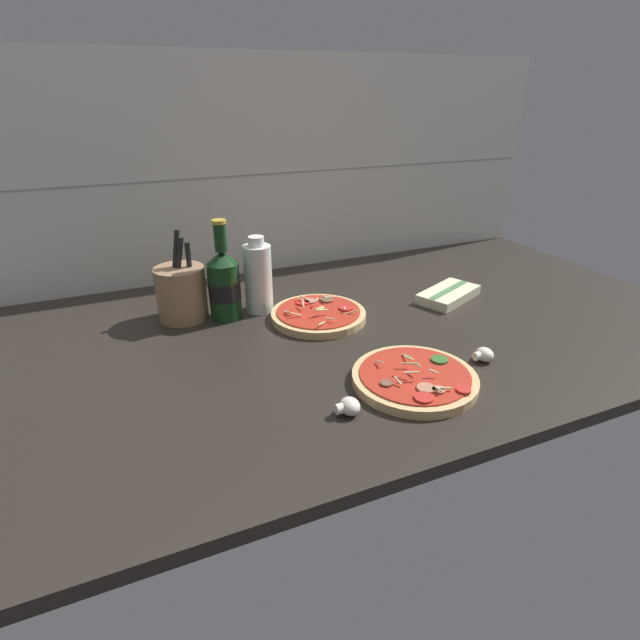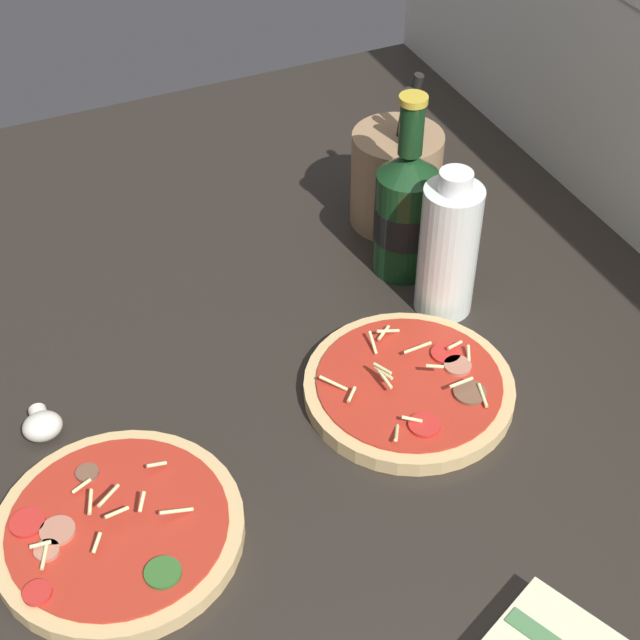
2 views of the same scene
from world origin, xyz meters
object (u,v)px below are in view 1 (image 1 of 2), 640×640
mushroom_left (349,406)px  mushroom_right (484,355)px  pizza_near (415,378)px  dish_towel (448,294)px  pizza_far (318,315)px  utensil_crock (181,292)px  oil_bottle (258,277)px  beer_bottle (224,284)px

mushroom_left → mushroom_right: size_ratio=1.04×
pizza_near → dish_towel: 42.82cm
pizza_near → mushroom_left: (-15.23, -3.58, 0.39)cm
mushroom_left → pizza_far: bearing=74.3°
mushroom_right → utensil_crock: utensil_crock is taller
mushroom_left → oil_bottle: bearing=91.1°
oil_bottle → mushroom_right: bearing=-51.2°
pizza_far → dish_towel: size_ratio=1.14×
oil_bottle → beer_bottle: bearing=-173.7°
utensil_crock → dish_towel: size_ratio=1.06×
beer_bottle → mushroom_right: bearing=-44.2°
pizza_far → dish_towel: bearing=-3.5°
beer_bottle → oil_bottle: size_ratio=1.27×
beer_bottle → oil_bottle: bearing=6.3°
oil_bottle → dish_towel: bearing=-15.0°
oil_bottle → mushroom_right: 53.37cm
oil_bottle → pizza_near: bearing=-69.4°
pizza_far → beer_bottle: bearing=154.3°
pizza_far → mushroom_left: 37.62cm
mushroom_left → utensil_crock: size_ratio=0.20×
beer_bottle → dish_towel: size_ratio=1.19×
utensil_crock → mushroom_right: bearing=-41.0°
pizza_far → mushroom_left: (-10.20, -36.20, 0.36)cm
pizza_near → mushroom_right: size_ratio=5.66×
pizza_near → beer_bottle: 49.11cm
mushroom_left → dish_towel: (45.30, 34.07, -0.19)cm
pizza_far → mushroom_left: size_ratio=5.24×
pizza_near → oil_bottle: 46.40cm
pizza_far → dish_towel: pizza_far is taller
mushroom_left → utensil_crock: utensil_crock is taller
oil_bottle → mushroom_right: size_ratio=4.52×
pizza_far → beer_bottle: beer_bottle is taller
pizza_near → pizza_far: (-5.02, 32.63, 0.03)cm
mushroom_right → utensil_crock: 67.27cm
beer_bottle → mushroom_right: size_ratio=5.72×
pizza_far → dish_towel: 35.16cm
pizza_far → utensil_crock: (-28.58, 13.00, 5.36)cm
pizza_far → mushroom_right: pizza_far is taller
oil_bottle → mushroom_right: (33.12, -41.26, -7.05)cm
oil_bottle → utensil_crock: (-17.52, 2.74, -2.00)cm
pizza_far → utensil_crock: size_ratio=1.07×
pizza_far → oil_bottle: bearing=137.1°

